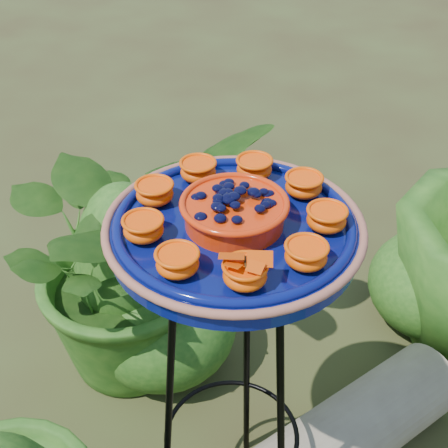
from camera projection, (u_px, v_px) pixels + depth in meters
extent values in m
torus|color=black|center=(234.00, 246.00, 1.02)|extent=(0.25, 0.25, 0.01)
torus|color=black|center=(232.00, 435.00, 1.32)|extent=(0.32, 0.32, 0.01)
cylinder|color=black|center=(247.00, 352.00, 1.35)|extent=(0.02, 0.08, 0.79)
cylinder|color=black|center=(169.00, 413.00, 1.23)|extent=(0.08, 0.04, 0.79)
cylinder|color=black|center=(281.00, 439.00, 1.18)|extent=(0.07, 0.06, 0.79)
cylinder|color=#070E52|center=(234.00, 232.00, 1.00)|extent=(0.44, 0.44, 0.04)
torus|color=#A16048|center=(234.00, 224.00, 0.99)|extent=(0.42, 0.42, 0.01)
torus|color=#070E52|center=(234.00, 223.00, 0.99)|extent=(0.39, 0.39, 0.02)
cylinder|color=red|center=(234.00, 213.00, 0.98)|extent=(0.17, 0.17, 0.04)
torus|color=red|center=(234.00, 203.00, 0.97)|extent=(0.17, 0.17, 0.01)
ellipsoid|color=black|center=(234.00, 200.00, 0.97)|extent=(0.14, 0.14, 0.03)
ellipsoid|color=#FF4002|center=(326.00, 220.00, 0.97)|extent=(0.06, 0.06, 0.03)
cylinder|color=#FF5905|center=(327.00, 212.00, 0.96)|extent=(0.06, 0.06, 0.01)
ellipsoid|color=#FF4002|center=(304.00, 187.00, 1.05)|extent=(0.06, 0.06, 0.03)
cylinder|color=#FF5905|center=(304.00, 179.00, 1.04)|extent=(0.06, 0.06, 0.01)
ellipsoid|color=#FF4002|center=(254.00, 169.00, 1.09)|extent=(0.06, 0.06, 0.03)
cylinder|color=#FF5905|center=(255.00, 162.00, 1.09)|extent=(0.06, 0.06, 0.01)
ellipsoid|color=#FF4002|center=(198.00, 172.00, 1.09)|extent=(0.06, 0.06, 0.03)
cylinder|color=#FF5905|center=(198.00, 164.00, 1.08)|extent=(0.06, 0.06, 0.01)
ellipsoid|color=#FF4002|center=(155.00, 194.00, 1.03)|extent=(0.06, 0.06, 0.03)
cylinder|color=#FF5905|center=(154.00, 186.00, 1.02)|extent=(0.06, 0.06, 0.01)
ellipsoid|color=#FF4002|center=(144.00, 230.00, 0.95)|extent=(0.06, 0.06, 0.03)
cylinder|color=#FF5905|center=(143.00, 222.00, 0.94)|extent=(0.06, 0.06, 0.01)
ellipsoid|color=#FF4002|center=(178.00, 264.00, 0.89)|extent=(0.06, 0.06, 0.03)
cylinder|color=#FF5905|center=(177.00, 255.00, 0.88)|extent=(0.06, 0.06, 0.01)
ellipsoid|color=#FF4002|center=(245.00, 276.00, 0.87)|extent=(0.06, 0.06, 0.03)
cylinder|color=#FF5905|center=(245.00, 267.00, 0.86)|extent=(0.06, 0.06, 0.01)
ellipsoid|color=#FF4002|center=(306.00, 257.00, 0.90)|extent=(0.06, 0.06, 0.03)
cylinder|color=#FF5905|center=(307.00, 248.00, 0.89)|extent=(0.06, 0.06, 0.01)
cylinder|color=black|center=(245.00, 262.00, 0.85)|extent=(0.01, 0.03, 0.00)
cube|color=#F74D04|center=(231.00, 256.00, 0.85)|extent=(0.04, 0.03, 0.01)
cube|color=#F74D04|center=(260.00, 259.00, 0.85)|extent=(0.04, 0.03, 0.01)
cylinder|color=gray|center=(354.00, 430.00, 1.54)|extent=(0.55, 0.54, 0.19)
imported|color=#1D4A13|center=(126.00, 249.00, 1.66)|extent=(0.90, 0.91, 0.77)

